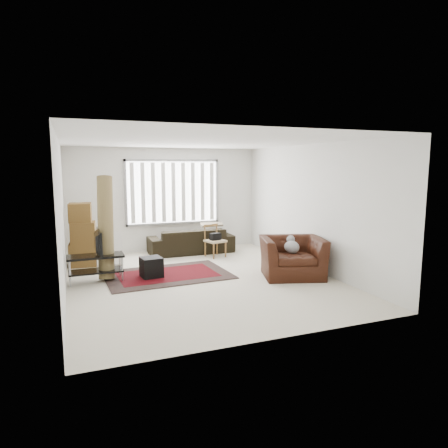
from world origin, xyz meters
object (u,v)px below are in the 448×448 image
object	(u,v)px
tv_stand	(96,263)
side_chair	(215,239)
sofa	(191,237)
moving_boxes	(82,237)
armchair	(292,254)

from	to	relation	value
tv_stand	side_chair	bearing A→B (deg)	22.60
tv_stand	sofa	xyz separation A→B (m)	(2.47, 1.87, 0.03)
moving_boxes	armchair	size ratio (longest dim) A/B	0.95
sofa	side_chair	distance (m)	0.79
tv_stand	sofa	size ratio (longest dim) A/B	0.49
side_chair	armchair	distance (m)	2.39
tv_stand	side_chair	world-z (taller)	side_chair
tv_stand	moving_boxes	world-z (taller)	moving_boxes
tv_stand	armchair	size ratio (longest dim) A/B	0.71
tv_stand	armchair	xyz separation A→B (m)	(3.76, -1.03, 0.08)
armchair	side_chair	bearing A→B (deg)	128.56
tv_stand	sofa	distance (m)	3.10
moving_boxes	side_chair	bearing A→B (deg)	-4.58
sofa	side_chair	size ratio (longest dim) A/B	2.70
moving_boxes	armchair	distance (m)	4.66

